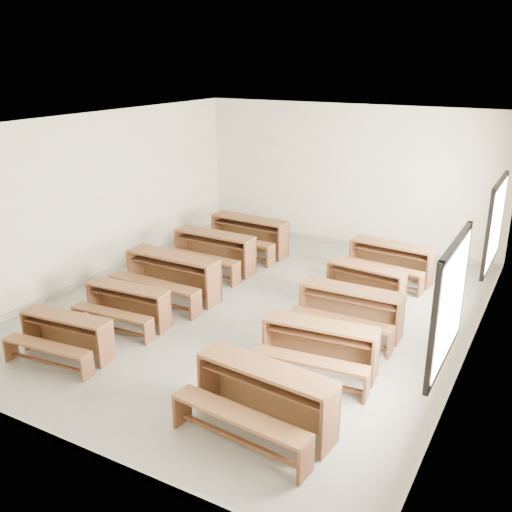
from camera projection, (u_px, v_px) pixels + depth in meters
The scene contains 11 objects.
room at pixel (261, 190), 9.14m from camera, with size 8.50×8.50×3.20m.
desk_set_0 at pixel (65, 333), 8.27m from camera, with size 1.47×0.86×0.63m.
desk_set_1 at pixel (127, 303), 9.28m from camera, with size 1.48×0.84×0.65m.
desk_set_2 at pixel (171, 273), 10.27m from camera, with size 1.81×0.95×0.81m.
desk_set_3 at pixel (213, 249), 11.62m from camera, with size 1.76×0.95×0.78m.
desk_set_4 at pixel (248, 233), 12.63m from camera, with size 1.83×1.01×0.80m.
desk_set_5 at pixel (263, 394), 6.64m from camera, with size 1.81×1.06×0.78m.
desk_set_6 at pixel (319, 345), 7.85m from camera, with size 1.66×0.99×0.71m.
desk_set_7 at pixel (350, 307), 8.98m from camera, with size 1.65×0.88×0.73m.
desk_set_8 at pixel (364, 281), 10.18m from camera, with size 1.48×0.88×0.63m.
desk_set_9 at pixel (390, 259), 11.12m from camera, with size 1.68×0.98×0.73m.
Camera 1 is at (4.38, -7.89, 4.18)m, focal length 40.00 mm.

